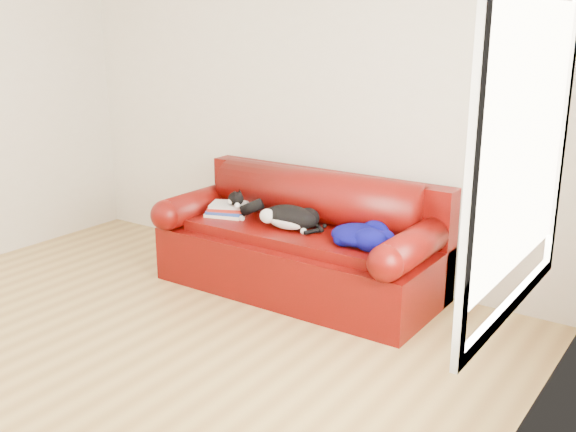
% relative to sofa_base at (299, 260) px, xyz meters
% --- Properties ---
extents(ground, '(4.50, 4.50, 0.00)m').
position_rel_sofa_base_xyz_m(ground, '(-0.34, -1.49, -0.24)').
color(ground, olive).
rests_on(ground, ground).
extents(room_shell, '(4.52, 4.02, 2.61)m').
position_rel_sofa_base_xyz_m(room_shell, '(-0.22, -1.48, 1.43)').
color(room_shell, beige).
rests_on(room_shell, ground).
extents(sofa_base, '(2.10, 0.90, 0.50)m').
position_rel_sofa_base_xyz_m(sofa_base, '(0.00, 0.00, 0.00)').
color(sofa_base, '#3B0702').
rests_on(sofa_base, ground).
extents(sofa_back, '(2.10, 1.01, 0.88)m').
position_rel_sofa_base_xyz_m(sofa_back, '(-0.00, 0.24, 0.30)').
color(sofa_back, '#3B0702').
rests_on(sofa_back, ground).
extents(book_stack, '(0.35, 0.30, 0.10)m').
position_rel_sofa_base_xyz_m(book_stack, '(-0.63, -0.06, 0.31)').
color(book_stack, '#F0E3D0').
rests_on(book_stack, sofa_base).
extents(cat, '(0.61, 0.37, 0.22)m').
position_rel_sofa_base_xyz_m(cat, '(-0.03, -0.08, 0.35)').
color(cat, black).
rests_on(cat, sofa_base).
extents(blanket, '(0.50, 0.47, 0.15)m').
position_rel_sofa_base_xyz_m(blanket, '(0.57, -0.08, 0.33)').
color(blanket, '#020340').
rests_on(blanket, sofa_base).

